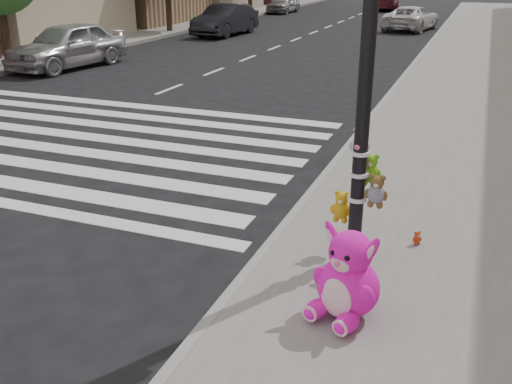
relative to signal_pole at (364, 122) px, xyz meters
The scene contains 12 objects.
ground 3.65m from the signal_pole, 145.15° to the right, with size 120.00×120.00×0.00m, color black.
sidewalk_far 24.35m from the signal_pole, 131.54° to the left, with size 6.00×80.00×0.14m, color slate.
curb_edge 8.43m from the signal_pole, 97.38° to the left, with size 0.12×80.00×0.15m, color gray.
crosswalk 8.07m from the signal_pole, 154.56° to the left, with size 11.00×6.00×0.01m, color silver, non-canonical shape.
signal_pole is the anchor object (origin of this frame).
pink_bunny 1.77m from the signal_pole, 81.95° to the right, with size 0.79×0.86×0.97m.
red_teddy 1.79m from the signal_pole, 41.57° to the left, with size 0.12×0.09×0.18m, color red, non-canonical shape.
car_silver_far 15.74m from the signal_pole, 140.12° to the left, with size 1.80×4.48×1.53m, color #BBBBC0.
car_dark_far 23.23m from the signal_pole, 117.88° to the left, with size 1.56×4.48×1.48m, color black.
car_white_near 26.25m from the signal_pole, 95.71° to the left, with size 2.04×4.43×1.23m, color silver.
car_maroon_near 39.56m from the signal_pole, 98.89° to the left, with size 1.81×4.46×1.29m, color #531721.
car_silver_deep 36.19m from the signal_pole, 110.07° to the left, with size 1.49×3.70×1.26m, color #9FA0A4.
Camera 1 is at (3.70, -4.21, 3.41)m, focal length 40.00 mm.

